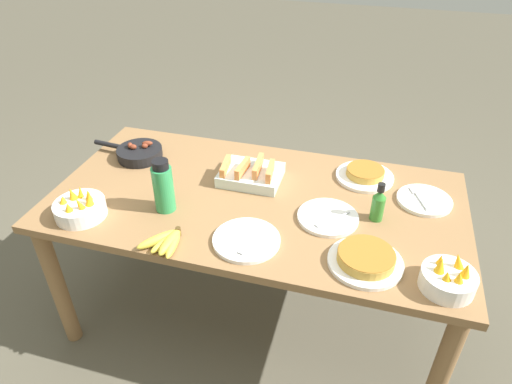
{
  "coord_description": "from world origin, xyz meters",
  "views": [
    {
      "loc": [
        0.43,
        -1.52,
        1.85
      ],
      "look_at": [
        0.0,
        0.0,
        0.75
      ],
      "focal_mm": 32.0,
      "sensor_mm": 36.0,
      "label": 1
    }
  ],
  "objects_px": {
    "empty_plate_far_left": "(328,217)",
    "frittata_plate_center": "(366,259)",
    "fruit_bowl_citrus": "(448,279)",
    "empty_plate_far_right": "(424,200)",
    "fruit_bowl_mango": "(80,208)",
    "melon_tray": "(251,174)",
    "empty_plate_near_front": "(246,240)",
    "banana_bunch": "(167,241)",
    "frittata_plate_side": "(365,174)",
    "skillet": "(139,153)",
    "water_bottle": "(163,187)",
    "hot_sauce_bottle": "(378,204)"
  },
  "relations": [
    {
      "from": "empty_plate_far_left",
      "to": "frittata_plate_center",
      "type": "bearing_deg",
      "value": -53.27
    },
    {
      "from": "empty_plate_far_left",
      "to": "fruit_bowl_citrus",
      "type": "relative_size",
      "value": 1.35
    },
    {
      "from": "empty_plate_far_right",
      "to": "fruit_bowl_mango",
      "type": "height_order",
      "value": "fruit_bowl_mango"
    },
    {
      "from": "melon_tray",
      "to": "frittata_plate_center",
      "type": "distance_m",
      "value": 0.68
    },
    {
      "from": "empty_plate_near_front",
      "to": "fruit_bowl_citrus",
      "type": "xyz_separation_m",
      "value": [
        0.71,
        -0.04,
        0.03
      ]
    },
    {
      "from": "frittata_plate_center",
      "to": "fruit_bowl_citrus",
      "type": "distance_m",
      "value": 0.27
    },
    {
      "from": "banana_bunch",
      "to": "frittata_plate_side",
      "type": "xyz_separation_m",
      "value": [
        0.67,
        0.66,
        0.0
      ]
    },
    {
      "from": "melon_tray",
      "to": "frittata_plate_side",
      "type": "bearing_deg",
      "value": 17.64
    },
    {
      "from": "skillet",
      "to": "empty_plate_far_left",
      "type": "height_order",
      "value": "skillet"
    },
    {
      "from": "frittata_plate_side",
      "to": "water_bottle",
      "type": "distance_m",
      "value": 0.9
    },
    {
      "from": "fruit_bowl_citrus",
      "to": "fruit_bowl_mango",
      "type": "bearing_deg",
      "value": 179.5
    },
    {
      "from": "water_bottle",
      "to": "banana_bunch",
      "type": "bearing_deg",
      "value": -64.23
    },
    {
      "from": "empty_plate_near_front",
      "to": "empty_plate_far_right",
      "type": "height_order",
      "value": "same"
    },
    {
      "from": "empty_plate_far_left",
      "to": "hot_sauce_bottle",
      "type": "xyz_separation_m",
      "value": [
        0.18,
        0.05,
        0.06
      ]
    },
    {
      "from": "banana_bunch",
      "to": "frittata_plate_side",
      "type": "relative_size",
      "value": 0.65
    },
    {
      "from": "frittata_plate_center",
      "to": "melon_tray",
      "type": "bearing_deg",
      "value": 142.91
    },
    {
      "from": "fruit_bowl_mango",
      "to": "fruit_bowl_citrus",
      "type": "relative_size",
      "value": 1.12
    },
    {
      "from": "empty_plate_far_right",
      "to": "frittata_plate_center",
      "type": "bearing_deg",
      "value": -114.9
    },
    {
      "from": "empty_plate_near_front",
      "to": "fruit_bowl_citrus",
      "type": "distance_m",
      "value": 0.71
    },
    {
      "from": "frittata_plate_side",
      "to": "fruit_bowl_mango",
      "type": "height_order",
      "value": "fruit_bowl_mango"
    },
    {
      "from": "water_bottle",
      "to": "hot_sauce_bottle",
      "type": "relative_size",
      "value": 1.36
    },
    {
      "from": "empty_plate_far_right",
      "to": "water_bottle",
      "type": "relative_size",
      "value": 0.99
    },
    {
      "from": "skillet",
      "to": "fruit_bowl_citrus",
      "type": "relative_size",
      "value": 2.02
    },
    {
      "from": "empty_plate_far_right",
      "to": "fruit_bowl_mango",
      "type": "xyz_separation_m",
      "value": [
        -1.33,
        -0.47,
        0.03
      ]
    },
    {
      "from": "empty_plate_far_left",
      "to": "hot_sauce_bottle",
      "type": "bearing_deg",
      "value": 16.24
    },
    {
      "from": "melon_tray",
      "to": "empty_plate_near_front",
      "type": "relative_size",
      "value": 1.05
    },
    {
      "from": "fruit_bowl_mango",
      "to": "frittata_plate_side",
      "type": "bearing_deg",
      "value": 28.86
    },
    {
      "from": "melon_tray",
      "to": "frittata_plate_side",
      "type": "xyz_separation_m",
      "value": [
        0.49,
        0.16,
        -0.01
      ]
    },
    {
      "from": "skillet",
      "to": "fruit_bowl_citrus",
      "type": "distance_m",
      "value": 1.47
    },
    {
      "from": "melon_tray",
      "to": "frittata_plate_center",
      "type": "height_order",
      "value": "melon_tray"
    },
    {
      "from": "frittata_plate_side",
      "to": "empty_plate_far_left",
      "type": "height_order",
      "value": "frittata_plate_side"
    },
    {
      "from": "empty_plate_far_left",
      "to": "water_bottle",
      "type": "distance_m",
      "value": 0.67
    },
    {
      "from": "empty_plate_far_left",
      "to": "hot_sauce_bottle",
      "type": "relative_size",
      "value": 1.45
    },
    {
      "from": "banana_bunch",
      "to": "empty_plate_far_left",
      "type": "xyz_separation_m",
      "value": [
        0.55,
        0.32,
        -0.01
      ]
    },
    {
      "from": "empty_plate_far_right",
      "to": "fruit_bowl_citrus",
      "type": "xyz_separation_m",
      "value": [
        0.06,
        -0.49,
        0.03
      ]
    },
    {
      "from": "skillet",
      "to": "empty_plate_far_left",
      "type": "distance_m",
      "value": 0.98
    },
    {
      "from": "melon_tray",
      "to": "empty_plate_near_front",
      "type": "bearing_deg",
      "value": -75.84
    },
    {
      "from": "skillet",
      "to": "hot_sauce_bottle",
      "type": "height_order",
      "value": "hot_sauce_bottle"
    },
    {
      "from": "empty_plate_far_right",
      "to": "water_bottle",
      "type": "height_order",
      "value": "water_bottle"
    },
    {
      "from": "empty_plate_near_front",
      "to": "fruit_bowl_citrus",
      "type": "relative_size",
      "value": 1.41
    },
    {
      "from": "fruit_bowl_citrus",
      "to": "water_bottle",
      "type": "xyz_separation_m",
      "value": [
        -1.08,
        0.15,
        0.07
      ]
    },
    {
      "from": "fruit_bowl_citrus",
      "to": "hot_sauce_bottle",
      "type": "bearing_deg",
      "value": 128.49
    },
    {
      "from": "empty_plate_near_front",
      "to": "fruit_bowl_citrus",
      "type": "height_order",
      "value": "fruit_bowl_citrus"
    },
    {
      "from": "frittata_plate_center",
      "to": "fruit_bowl_mango",
      "type": "xyz_separation_m",
      "value": [
        -1.12,
        -0.03,
        0.02
      ]
    },
    {
      "from": "melon_tray",
      "to": "empty_plate_near_front",
      "type": "distance_m",
      "value": 0.42
    },
    {
      "from": "fruit_bowl_citrus",
      "to": "empty_plate_far_left",
      "type": "bearing_deg",
      "value": 149.0
    },
    {
      "from": "fruit_bowl_citrus",
      "to": "frittata_plate_center",
      "type": "bearing_deg",
      "value": 171.58
    },
    {
      "from": "skillet",
      "to": "water_bottle",
      "type": "xyz_separation_m",
      "value": [
        0.3,
        -0.34,
        0.08
      ]
    },
    {
      "from": "banana_bunch",
      "to": "empty_plate_far_right",
      "type": "bearing_deg",
      "value": 30.61
    },
    {
      "from": "empty_plate_near_front",
      "to": "fruit_bowl_mango",
      "type": "bearing_deg",
      "value": -177.76
    }
  ]
}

